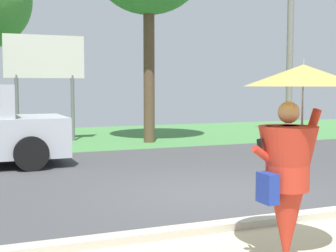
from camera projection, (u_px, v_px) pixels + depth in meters
The scene contains 4 objects.
ground_plane at pixel (156, 169), 11.25m from camera, with size 40.00×22.00×0.20m.
monk_pedestrian at pixel (292, 152), 4.96m from camera, with size 1.20×1.20×2.13m.
utility_pole at pixel (290, 24), 18.20m from camera, with size 1.80×0.24×7.95m.
roadside_billboard at pixel (45, 64), 15.99m from camera, with size 2.60×0.12×3.50m.
Camera 1 is at (-3.97, -7.45, 1.86)m, focal length 52.33 mm.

